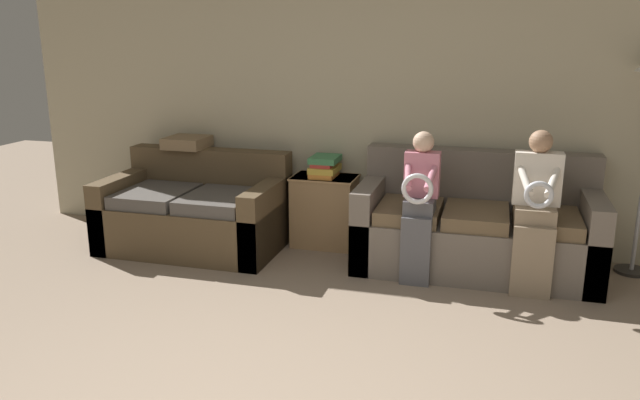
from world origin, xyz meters
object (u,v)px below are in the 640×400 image
(child_left_seated, at_px, (420,200))
(side_shelf, at_px, (325,210))
(child_right_seated, at_px, (536,207))
(couch_main, at_px, (476,229))
(throw_pillow, at_px, (187,142))
(book_stack, at_px, (325,166))
(couch_side, at_px, (196,213))

(child_left_seated, distance_m, side_shelf, 1.11)
(side_shelf, bearing_deg, child_right_seated, -18.05)
(couch_main, bearing_deg, side_shelf, 171.13)
(throw_pillow, bearing_deg, book_stack, 0.95)
(couch_main, relative_size, child_right_seated, 1.58)
(child_left_seated, xyz_separation_m, throw_pillow, (-2.20, 0.55, 0.24))
(couch_main, height_order, throw_pillow, throw_pillow)
(couch_main, bearing_deg, throw_pillow, 175.93)
(couch_main, height_order, book_stack, couch_main)
(child_left_seated, relative_size, throw_pillow, 3.14)
(child_right_seated, xyz_separation_m, throw_pillow, (-3.03, 0.54, 0.24))
(couch_side, relative_size, book_stack, 4.72)
(couch_main, distance_m, couch_side, 2.40)
(couch_main, height_order, side_shelf, couch_main)
(side_shelf, relative_size, throw_pillow, 1.74)
(couch_side, relative_size, throw_pillow, 4.21)
(couch_side, xyz_separation_m, child_left_seated, (1.98, -0.22, 0.33))
(side_shelf, bearing_deg, couch_side, -162.34)
(book_stack, bearing_deg, child_right_seated, -18.13)
(couch_side, distance_m, throw_pillow, 0.69)
(child_left_seated, bearing_deg, book_stack, 147.52)
(child_right_seated, bearing_deg, book_stack, 161.87)
(side_shelf, distance_m, throw_pillow, 1.42)
(throw_pillow, bearing_deg, side_shelf, 0.81)
(child_right_seated, bearing_deg, throw_pillow, 169.82)
(couch_side, bearing_deg, throw_pillow, 124.09)
(couch_main, xyz_separation_m, side_shelf, (-1.31, 0.20, -0.00))
(child_right_seated, relative_size, side_shelf, 1.87)
(book_stack, bearing_deg, couch_main, -8.99)
(child_left_seated, distance_m, book_stack, 1.07)
(child_left_seated, bearing_deg, child_right_seated, 0.43)
(couch_main, bearing_deg, child_left_seated, -138.70)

